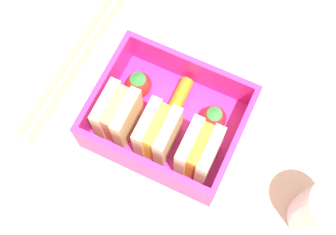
% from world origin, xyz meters
% --- Properties ---
extents(ground_plane, '(1.20, 1.20, 0.02)m').
position_xyz_m(ground_plane, '(0.00, 0.00, -0.01)').
color(ground_plane, '#D6B48F').
extents(bento_tray, '(0.15, 0.12, 0.01)m').
position_xyz_m(bento_tray, '(0.00, 0.00, 0.01)').
color(bento_tray, '#E72B95').
rests_on(bento_tray, ground_plane).
extents(bento_rim, '(0.15, 0.12, 0.04)m').
position_xyz_m(bento_rim, '(0.00, 0.00, 0.03)').
color(bento_rim, '#E72B95').
rests_on(bento_rim, bento_tray).
extents(sandwich_left, '(0.03, 0.05, 0.06)m').
position_xyz_m(sandwich_left, '(-0.04, 0.02, 0.04)').
color(sandwich_left, beige).
rests_on(sandwich_left, bento_tray).
extents(sandwich_center_left, '(0.03, 0.05, 0.06)m').
position_xyz_m(sandwich_center_left, '(0.00, 0.02, 0.04)').
color(sandwich_center_left, '#D9B584').
rests_on(sandwich_center_left, bento_tray).
extents(sandwich_center, '(0.03, 0.05, 0.06)m').
position_xyz_m(sandwich_center, '(0.04, 0.02, 0.04)').
color(sandwich_center, '#E0BC7E').
rests_on(sandwich_center, bento_tray).
extents(strawberry_left, '(0.03, 0.03, 0.03)m').
position_xyz_m(strawberry_left, '(-0.04, -0.02, 0.03)').
color(strawberry_left, red).
rests_on(strawberry_left, bento_tray).
extents(carrot_stick_far_left, '(0.02, 0.04, 0.01)m').
position_xyz_m(carrot_stick_far_left, '(0.00, -0.03, 0.02)').
color(carrot_stick_far_left, orange).
rests_on(carrot_stick_far_left, bento_tray).
extents(strawberry_far_left, '(0.03, 0.03, 0.03)m').
position_xyz_m(strawberry_far_left, '(0.04, -0.02, 0.03)').
color(strawberry_far_left, red).
rests_on(strawberry_far_left, bento_tray).
extents(chopstick_pair, '(0.03, 0.22, 0.01)m').
position_xyz_m(chopstick_pair, '(0.13, -0.03, 0.00)').
color(chopstick_pair, tan).
rests_on(chopstick_pair, ground_plane).
extents(drinking_glass, '(0.05, 0.05, 0.08)m').
position_xyz_m(drinking_glass, '(-0.17, 0.03, 0.04)').
color(drinking_glass, white).
rests_on(drinking_glass, ground_plane).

